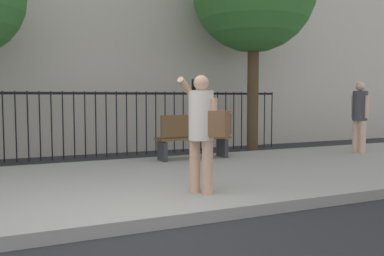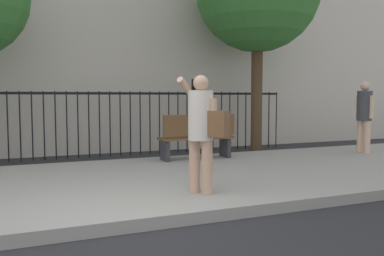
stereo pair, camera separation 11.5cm
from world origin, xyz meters
The scene contains 6 objects.
ground_plane centered at (0.00, 0.00, 0.00)m, with size 60.00×60.00×0.00m, color #28282B.
sidewalk centered at (0.00, 2.20, 0.07)m, with size 28.00×4.40×0.15m, color #9E9B93.
iron_fence centered at (0.00, 5.90, 1.02)m, with size 12.03×0.04×1.60m.
pedestrian_on_phone centered at (1.30, 0.82, 1.09)m, with size 0.63×0.71×1.62m.
pedestrian_walking centered at (6.52, 3.10, 1.10)m, with size 0.36×0.49×1.67m.
street_bench centered at (2.52, 3.72, 0.65)m, with size 1.60×0.45×0.95m.
Camera 2 is at (-1.08, -4.36, 1.48)m, focal length 39.48 mm.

